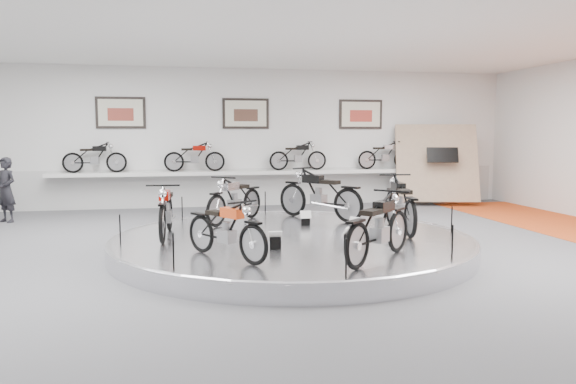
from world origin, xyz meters
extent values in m
plane|color=#4E4E50|center=(0.00, 0.00, 0.00)|extent=(16.00, 16.00, 0.00)
plane|color=white|center=(0.00, 0.00, 4.00)|extent=(16.00, 16.00, 0.00)
plane|color=silver|center=(0.00, 7.00, 2.00)|extent=(16.00, 0.00, 16.00)
cube|color=#BCBCBA|center=(0.00, 6.98, 0.55)|extent=(15.68, 0.04, 1.10)
cylinder|color=silver|center=(0.00, 0.30, 0.15)|extent=(6.40, 6.40, 0.30)
torus|color=#B2B2BA|center=(0.00, 0.30, 0.27)|extent=(6.40, 6.40, 0.10)
cube|color=silver|center=(0.00, 6.70, 1.00)|extent=(11.00, 0.55, 0.10)
cube|color=beige|center=(-3.50, 6.96, 2.70)|extent=(1.35, 0.06, 0.88)
cube|color=beige|center=(0.00, 6.96, 2.70)|extent=(1.35, 0.06, 0.88)
cube|color=beige|center=(3.50, 6.96, 2.70)|extent=(1.35, 0.06, 0.88)
cube|color=tan|center=(5.60, 6.10, 1.25)|extent=(2.56, 1.52, 2.30)
imported|color=black|center=(-6.03, 5.03, 0.78)|extent=(0.68, 0.64, 1.57)
camera|label=1|loc=(-2.01, -9.39, 2.13)|focal=35.00mm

